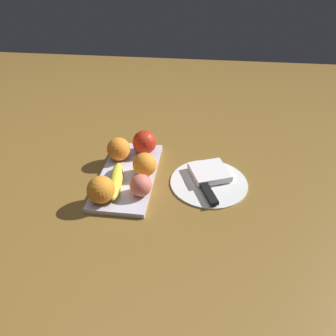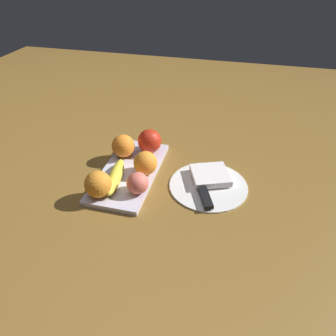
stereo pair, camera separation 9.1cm
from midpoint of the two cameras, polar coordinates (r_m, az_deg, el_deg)
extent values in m
plane|color=brown|center=(1.00, -4.93, 0.00)|extent=(2.40, 2.40, 0.00)
cube|color=silver|center=(0.96, -4.43, -0.84)|extent=(0.34, 0.16, 0.02)
sphere|color=red|center=(1.02, -0.86, 4.93)|extent=(0.08, 0.08, 0.08)
ellipsoid|color=yellow|center=(0.91, -6.97, -1.63)|extent=(0.17, 0.06, 0.04)
sphere|color=orange|center=(0.92, -1.38, 0.84)|extent=(0.07, 0.07, 0.07)
sphere|color=orange|center=(1.01, -5.71, 3.99)|extent=(0.07, 0.07, 0.07)
sphere|color=orange|center=(0.85, -9.85, -3.08)|extent=(0.08, 0.08, 0.08)
sphere|color=#E96E5C|center=(0.86, -2.61, -2.91)|extent=(0.06, 0.06, 0.06)
cylinder|color=white|center=(0.93, 10.29, -3.22)|extent=(0.23, 0.23, 0.01)
cube|color=white|center=(0.94, 10.56, -1.45)|extent=(0.14, 0.14, 0.02)
cube|color=silver|center=(0.92, 8.86, -3.18)|extent=(0.15, 0.08, 0.00)
cube|color=black|center=(0.87, 9.94, -5.42)|extent=(0.09, 0.06, 0.01)
camera|label=1|loc=(0.05, -87.14, 2.08)|focal=32.98mm
camera|label=2|loc=(0.05, 92.86, -2.08)|focal=32.98mm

